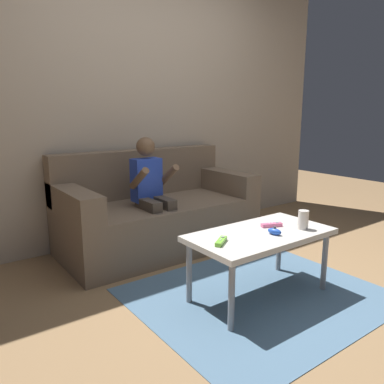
{
  "coord_description": "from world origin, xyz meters",
  "views": [
    {
      "loc": [
        -1.73,
        -1.46,
        1.17
      ],
      "look_at": [
        -0.15,
        0.7,
        0.6
      ],
      "focal_mm": 35.35,
      "sensor_mm": 36.0,
      "label": 1
    }
  ],
  "objects_px": {
    "game_remote_lime_near_edge": "(221,241)",
    "game_remote_pink_far_corner": "(272,225)",
    "coffee_table": "(260,239)",
    "nunchuk_blue": "(275,231)",
    "person_seated_on_couch": "(152,190)",
    "couch": "(156,214)",
    "soda_can": "(303,220)"
  },
  "relations": [
    {
      "from": "game_remote_lime_near_edge",
      "to": "game_remote_pink_far_corner",
      "type": "distance_m",
      "value": 0.48
    },
    {
      "from": "game_remote_lime_near_edge",
      "to": "coffee_table",
      "type": "bearing_deg",
      "value": 1.81
    },
    {
      "from": "game_remote_lime_near_edge",
      "to": "nunchuk_blue",
      "type": "distance_m",
      "value": 0.37
    },
    {
      "from": "person_seated_on_couch",
      "to": "couch",
      "type": "bearing_deg",
      "value": 52.21
    },
    {
      "from": "couch",
      "to": "game_remote_lime_near_edge",
      "type": "bearing_deg",
      "value": -103.02
    },
    {
      "from": "person_seated_on_couch",
      "to": "nunchuk_blue",
      "type": "height_order",
      "value": "person_seated_on_couch"
    },
    {
      "from": "game_remote_lime_near_edge",
      "to": "nunchuk_blue",
      "type": "relative_size",
      "value": 1.39
    },
    {
      "from": "nunchuk_blue",
      "to": "soda_can",
      "type": "xyz_separation_m",
      "value": [
        0.23,
        -0.03,
        0.04
      ]
    },
    {
      "from": "coffee_table",
      "to": "game_remote_pink_far_corner",
      "type": "relative_size",
      "value": 6.45
    },
    {
      "from": "coffee_table",
      "to": "soda_can",
      "type": "height_order",
      "value": "soda_can"
    },
    {
      "from": "game_remote_lime_near_edge",
      "to": "soda_can",
      "type": "distance_m",
      "value": 0.61
    },
    {
      "from": "couch",
      "to": "person_seated_on_couch",
      "type": "distance_m",
      "value": 0.34
    },
    {
      "from": "couch",
      "to": "game_remote_pink_far_corner",
      "type": "height_order",
      "value": "couch"
    },
    {
      "from": "game_remote_pink_far_corner",
      "to": "soda_can",
      "type": "distance_m",
      "value": 0.2
    },
    {
      "from": "couch",
      "to": "coffee_table",
      "type": "height_order",
      "value": "couch"
    },
    {
      "from": "person_seated_on_couch",
      "to": "game_remote_lime_near_edge",
      "type": "bearing_deg",
      "value": -97.71
    },
    {
      "from": "couch",
      "to": "nunchuk_blue",
      "type": "bearing_deg",
      "value": -85.79
    },
    {
      "from": "person_seated_on_couch",
      "to": "soda_can",
      "type": "bearing_deg",
      "value": -67.33
    },
    {
      "from": "couch",
      "to": "nunchuk_blue",
      "type": "xyz_separation_m",
      "value": [
        0.09,
        -1.26,
        0.15
      ]
    },
    {
      "from": "coffee_table",
      "to": "nunchuk_blue",
      "type": "xyz_separation_m",
      "value": [
        0.03,
        -0.08,
        0.06
      ]
    },
    {
      "from": "couch",
      "to": "person_seated_on_couch",
      "type": "bearing_deg",
      "value": -127.79
    },
    {
      "from": "couch",
      "to": "person_seated_on_couch",
      "type": "height_order",
      "value": "person_seated_on_couch"
    },
    {
      "from": "coffee_table",
      "to": "nunchuk_blue",
      "type": "bearing_deg",
      "value": -69.15
    },
    {
      "from": "game_remote_lime_near_edge",
      "to": "nunchuk_blue",
      "type": "height_order",
      "value": "nunchuk_blue"
    },
    {
      "from": "nunchuk_blue",
      "to": "game_remote_pink_far_corner",
      "type": "xyz_separation_m",
      "value": [
        0.11,
        0.12,
        -0.01
      ]
    },
    {
      "from": "game_remote_lime_near_edge",
      "to": "game_remote_pink_far_corner",
      "type": "height_order",
      "value": "same"
    },
    {
      "from": "nunchuk_blue",
      "to": "couch",
      "type": "bearing_deg",
      "value": 94.21
    },
    {
      "from": "nunchuk_blue",
      "to": "coffee_table",
      "type": "bearing_deg",
      "value": 110.85
    },
    {
      "from": "nunchuk_blue",
      "to": "person_seated_on_couch",
      "type": "bearing_deg",
      "value": 102.01
    },
    {
      "from": "coffee_table",
      "to": "nunchuk_blue",
      "type": "relative_size",
      "value": 9.49
    },
    {
      "from": "couch",
      "to": "soda_can",
      "type": "relative_size",
      "value": 13.43
    },
    {
      "from": "coffee_table",
      "to": "game_remote_pink_far_corner",
      "type": "height_order",
      "value": "game_remote_pink_far_corner"
    }
  ]
}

